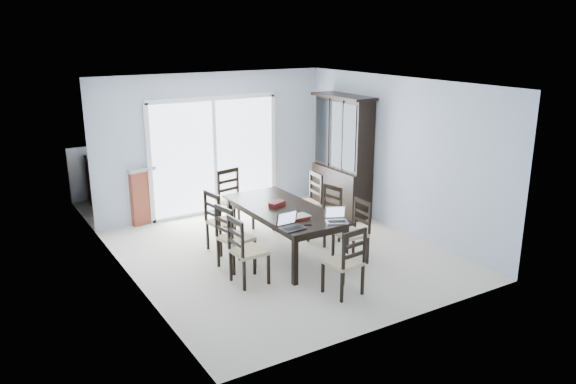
% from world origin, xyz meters
% --- Properties ---
extents(floor, '(5.00, 5.00, 0.00)m').
position_xyz_m(floor, '(0.00, 0.00, 0.00)').
color(floor, beige).
rests_on(floor, ground).
extents(ceiling, '(5.00, 5.00, 0.00)m').
position_xyz_m(ceiling, '(0.00, 0.00, 2.60)').
color(ceiling, white).
rests_on(ceiling, back_wall).
extents(back_wall, '(4.50, 0.02, 2.60)m').
position_xyz_m(back_wall, '(0.00, 2.50, 1.30)').
color(back_wall, '#A9B7CA').
rests_on(back_wall, floor).
extents(wall_left, '(0.02, 5.00, 2.60)m').
position_xyz_m(wall_left, '(-2.25, 0.00, 1.30)').
color(wall_left, '#A9B7CA').
rests_on(wall_left, floor).
extents(wall_right, '(0.02, 5.00, 2.60)m').
position_xyz_m(wall_right, '(2.25, 0.00, 1.30)').
color(wall_right, '#A9B7CA').
rests_on(wall_right, floor).
extents(balcony, '(4.50, 2.00, 0.10)m').
position_xyz_m(balcony, '(0.00, 3.50, -0.05)').
color(balcony, gray).
rests_on(balcony, ground).
extents(railing, '(4.50, 0.06, 1.10)m').
position_xyz_m(railing, '(0.00, 4.50, 0.55)').
color(railing, '#99999E').
rests_on(railing, balcony).
extents(dining_table, '(1.00, 2.20, 0.75)m').
position_xyz_m(dining_table, '(0.00, 0.00, 0.67)').
color(dining_table, black).
rests_on(dining_table, floor).
extents(china_hutch, '(0.50, 1.38, 2.20)m').
position_xyz_m(china_hutch, '(2.02, 1.25, 1.07)').
color(china_hutch, black).
rests_on(china_hutch, floor).
extents(sliding_door, '(2.52, 0.05, 2.18)m').
position_xyz_m(sliding_door, '(0.00, 2.48, 1.09)').
color(sliding_door, silver).
rests_on(sliding_door, floor).
extents(chair_left_near, '(0.44, 0.43, 1.11)m').
position_xyz_m(chair_left_near, '(-1.00, -0.62, 0.58)').
color(chair_left_near, black).
rests_on(chair_left_near, floor).
extents(chair_left_mid, '(0.49, 0.48, 1.11)m').
position_xyz_m(chair_left_mid, '(-0.93, -0.09, 0.59)').
color(chair_left_mid, black).
rests_on(chair_left_mid, floor).
extents(chair_left_far, '(0.49, 0.47, 1.12)m').
position_xyz_m(chair_left_far, '(-0.79, 0.62, 0.59)').
color(chair_left_far, black).
rests_on(chair_left_far, floor).
extents(chair_right_near, '(0.44, 0.43, 1.08)m').
position_xyz_m(chair_right_near, '(0.79, -0.77, 0.57)').
color(chair_right_near, black).
rests_on(chair_right_near, floor).
extents(chair_right_mid, '(0.48, 0.47, 1.05)m').
position_xyz_m(chair_right_mid, '(0.92, 0.13, 0.55)').
color(chair_right_mid, black).
rests_on(chair_right_mid, floor).
extents(chair_right_far, '(0.49, 0.47, 1.15)m').
position_xyz_m(chair_right_far, '(0.97, 0.74, 0.61)').
color(chair_right_far, black).
rests_on(chair_right_far, floor).
extents(chair_end_near, '(0.45, 0.46, 1.07)m').
position_xyz_m(chair_end_near, '(-0.02, -1.64, 0.57)').
color(chair_end_near, black).
rests_on(chair_end_near, floor).
extents(chair_end_far, '(0.53, 0.54, 1.19)m').
position_xyz_m(chair_end_far, '(-0.13, 1.50, 0.63)').
color(chair_end_far, black).
rests_on(chair_end_far, floor).
extents(laptop_dark, '(0.34, 0.24, 0.22)m').
position_xyz_m(laptop_dark, '(-0.38, -0.87, 0.80)').
color(laptop_dark, black).
rests_on(laptop_dark, dining_table).
extents(laptop_silver, '(0.35, 0.31, 0.20)m').
position_xyz_m(laptop_silver, '(0.30, -0.95, 0.80)').
color(laptop_silver, '#B2B2B5').
rests_on(laptop_silver, dining_table).
extents(book_stack, '(0.28, 0.22, 0.04)m').
position_xyz_m(book_stack, '(-0.06, -0.54, 0.77)').
color(book_stack, maroon).
rests_on(book_stack, dining_table).
extents(cell_phone, '(0.12, 0.09, 0.01)m').
position_xyz_m(cell_phone, '(-0.11, -0.83, 0.76)').
color(cell_phone, black).
rests_on(cell_phone, dining_table).
extents(game_box, '(0.28, 0.21, 0.06)m').
position_xyz_m(game_box, '(-0.04, 0.13, 0.78)').
color(game_box, '#511010').
rests_on(game_box, dining_table).
extents(hot_tub, '(2.32, 2.16, 1.03)m').
position_xyz_m(hot_tub, '(-0.84, 3.44, 0.51)').
color(hot_tub, maroon).
rests_on(hot_tub, balcony).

